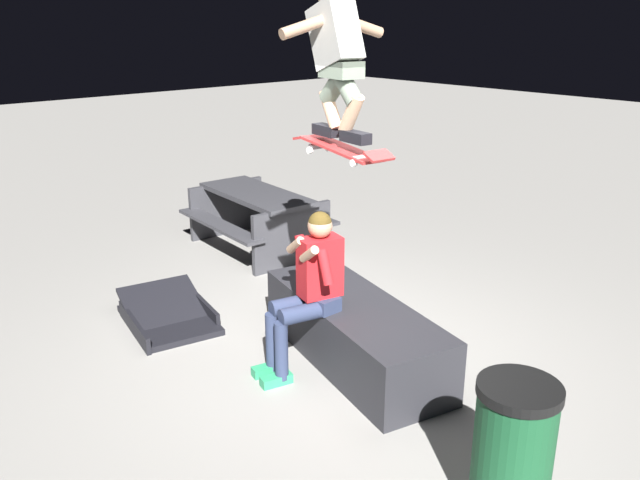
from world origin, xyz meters
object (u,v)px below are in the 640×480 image
(ledge_box_main, at_px, (354,332))
(kicker_ramp, at_px, (169,317))
(skater_airborne, at_px, (337,52))
(picnic_table_back, at_px, (257,211))
(skateboard, at_px, (340,149))
(trash_bin, at_px, (512,454))
(person_sitting_on_ledge, at_px, (308,285))

(ledge_box_main, bearing_deg, kicker_ramp, 26.00)
(skater_airborne, height_order, picnic_table_back, skater_airborne)
(ledge_box_main, bearing_deg, skateboard, 104.85)
(kicker_ramp, bearing_deg, trash_bin, -177.15)
(person_sitting_on_ledge, distance_m, skateboard, 1.15)
(skater_airborne, bearing_deg, trash_bin, 168.01)
(person_sitting_on_ledge, distance_m, skater_airborne, 1.82)
(person_sitting_on_ledge, bearing_deg, skateboard, -145.25)
(kicker_ramp, xyz_separation_m, picnic_table_back, (1.15, -1.94, 0.44))
(person_sitting_on_ledge, xyz_separation_m, picnic_table_back, (2.73, -1.50, -0.28))
(skater_airborne, xyz_separation_m, trash_bin, (-1.94, 0.41, -2.13))
(skateboard, distance_m, picnic_table_back, 3.52)
(skateboard, bearing_deg, ledge_box_main, -75.15)
(ledge_box_main, distance_m, skateboard, 1.65)
(person_sitting_on_ledge, bearing_deg, kicker_ramp, 15.60)
(person_sitting_on_ledge, bearing_deg, picnic_table_back, -28.79)
(skater_airborne, height_order, trash_bin, skater_airborne)
(skater_airborne, bearing_deg, kicker_ramp, 18.94)
(ledge_box_main, distance_m, person_sitting_on_ledge, 0.66)
(skateboard, relative_size, kicker_ramp, 0.88)
(ledge_box_main, height_order, skateboard, skateboard)
(skateboard, height_order, skater_airborne, skater_airborne)
(picnic_table_back, relative_size, trash_bin, 1.96)
(ledge_box_main, height_order, trash_bin, trash_bin)
(skater_airborne, height_order, kicker_ramp, skater_airborne)
(skateboard, height_order, trash_bin, skateboard)
(ledge_box_main, relative_size, person_sitting_on_ledge, 1.48)
(kicker_ramp, bearing_deg, skater_airborne, -161.06)
(skater_airborne, distance_m, picnic_table_back, 3.80)
(skateboard, height_order, kicker_ramp, skateboard)
(trash_bin, bearing_deg, kicker_ramp, 2.85)
(ledge_box_main, height_order, skater_airborne, skater_airborne)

